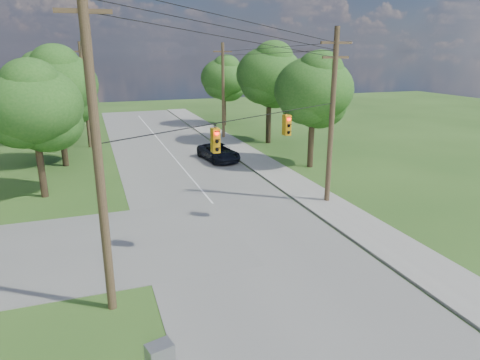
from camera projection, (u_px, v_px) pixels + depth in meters
name	position (u px, v px, depth m)	size (l,w,h in m)	color
ground	(233.00, 291.00, 16.98)	(140.00, 140.00, 0.00)	#2A4D19
main_road	(239.00, 235.00, 22.13)	(10.00, 100.00, 0.03)	gray
sidewalk_east	(351.00, 218.00, 24.23)	(2.60, 100.00, 0.12)	#99978F
pole_sw	(96.00, 143.00, 14.08)	(2.00, 0.32, 12.00)	brown
pole_ne	(332.00, 115.00, 25.44)	(2.00, 0.32, 10.50)	brown
pole_north_e	(223.00, 90.00, 45.42)	(2.00, 0.32, 10.00)	brown
pole_north_w	(85.00, 95.00, 41.01)	(2.00, 0.32, 10.00)	brown
power_lines	(195.00, 51.00, 25.24)	(13.93, 29.62, 4.93)	black
traffic_signals	(254.00, 131.00, 20.20)	(4.91, 3.27, 1.05)	orange
tree_w_near	(33.00, 106.00, 26.28)	(6.00, 6.00, 8.40)	#3F2F1F
tree_w_mid	(56.00, 85.00, 33.64)	(6.40, 6.40, 9.22)	#3F2F1F
tree_w_far	(41.00, 82.00, 42.13)	(6.00, 6.00, 8.73)	#3F2F1F
tree_e_near	(314.00, 90.00, 33.43)	(6.20, 6.20, 8.81)	#3F2F1F
tree_e_mid	(269.00, 75.00, 42.43)	(6.60, 6.60, 9.64)	#3F2F1F
tree_e_far	(224.00, 78.00, 53.24)	(5.80, 5.80, 8.32)	#3F2F1F
car_main_north	(219.00, 152.00, 37.03)	(2.34, 5.07, 1.41)	black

